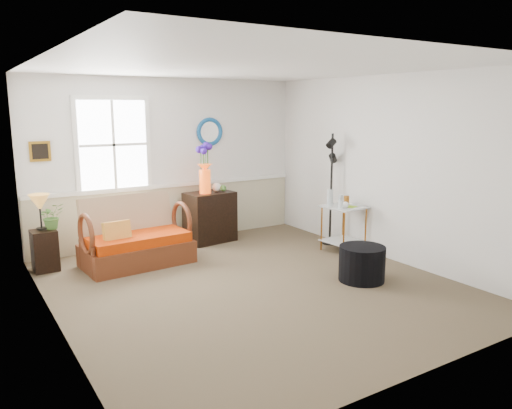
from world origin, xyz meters
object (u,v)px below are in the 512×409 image
loveseat (136,231)px  lamp_stand (45,250)px  ottoman (362,263)px  side_table (343,229)px  cabinet (210,217)px  floor_lamp (331,190)px

loveseat → lamp_stand: (-1.13, 0.39, -0.19)m
lamp_stand → ottoman: 4.16m
side_table → cabinet: bearing=132.7°
cabinet → side_table: (1.45, -1.57, -0.06)m
lamp_stand → floor_lamp: size_ratio=0.31×
lamp_stand → side_table: bearing=-19.5°
cabinet → side_table: cabinet is taller
cabinet → ottoman: bearing=-80.4°
side_table → lamp_stand: bearing=160.5°
lamp_stand → floor_lamp: bearing=-13.4°
cabinet → floor_lamp: 1.99m
cabinet → floor_lamp: (1.56, -1.14, 0.47)m
lamp_stand → cabinet: cabinet is taller
cabinet → floor_lamp: floor_lamp is taller
loveseat → lamp_stand: bearing=157.0°
floor_lamp → lamp_stand: bearing=157.7°
loveseat → floor_lamp: floor_lamp is taller
cabinet → ottoman: size_ratio=1.40×
cabinet → lamp_stand: bearing=177.4°
cabinet → floor_lamp: size_ratio=0.46×
loveseat → ottoman: size_ratio=2.49×
lamp_stand → cabinet: size_ratio=0.68×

